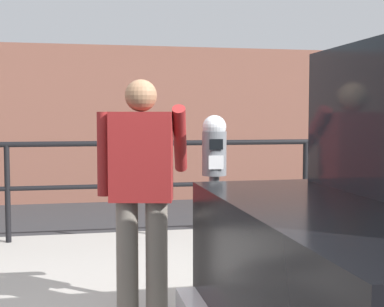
# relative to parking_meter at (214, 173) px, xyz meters

# --- Properties ---
(sidewalk_curb) EXTENTS (36.00, 3.37, 0.12)m
(sidewalk_curb) POSITION_rel_parking_meter_xyz_m (0.03, 1.15, -1.05)
(sidewalk_curb) COLOR #ADA8A0
(sidewalk_curb) RESTS_ON ground
(parking_meter) EXTENTS (0.16, 0.18, 1.38)m
(parking_meter) POSITION_rel_parking_meter_xyz_m (0.00, 0.00, 0.00)
(parking_meter) COLOR slate
(parking_meter) RESTS_ON sidewalk_curb
(pedestrian_at_meter) EXTENTS (0.67, 0.48, 1.61)m
(pedestrian_at_meter) POSITION_rel_parking_meter_xyz_m (-0.48, 0.09, -0.07)
(pedestrian_at_meter) COLOR slate
(pedestrian_at_meter) RESTS_ON sidewalk_curb
(background_railing) EXTENTS (24.06, 0.06, 1.10)m
(background_railing) POSITION_rel_parking_meter_xyz_m (0.03, 2.55, -0.21)
(background_railing) COLOR black
(background_railing) RESTS_ON sidewalk_curb
(backdrop_wall) EXTENTS (32.00, 0.50, 2.73)m
(backdrop_wall) POSITION_rel_parking_meter_xyz_m (0.03, 6.21, 0.25)
(backdrop_wall) COLOR brown
(backdrop_wall) RESTS_ON ground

